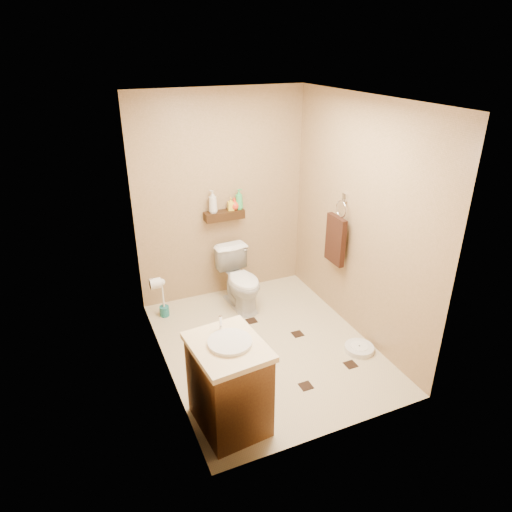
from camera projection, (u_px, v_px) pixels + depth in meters
name	position (u px, v px, depth m)	size (l,w,h in m)	color
ground	(266.00, 345.00, 4.66)	(2.50, 2.50, 0.00)	tan
wall_back	(221.00, 198.00, 5.18)	(2.00, 0.04, 2.40)	#A07F5B
wall_front	(344.00, 303.00, 3.11)	(2.00, 0.04, 2.40)	#A07F5B
wall_left	(158.00, 256.00, 3.79)	(0.04, 2.50, 2.40)	#A07F5B
wall_right	(359.00, 222.00, 4.51)	(0.04, 2.50, 2.40)	#A07F5B
ceiling	(269.00, 99.00, 3.63)	(2.00, 2.50, 0.02)	silver
wall_shelf	(224.00, 215.00, 5.19)	(0.46, 0.14, 0.10)	#321B0D
floor_accents	(275.00, 349.00, 4.60)	(1.25, 1.28, 0.01)	black
toilet	(241.00, 280.00, 5.22)	(0.38, 0.67, 0.68)	white
vanity	(229.00, 384.00, 3.56)	(0.58, 0.68, 0.89)	brown
bathroom_scale	(359.00, 348.00, 4.57)	(0.31, 0.31, 0.06)	silver
toilet_brush	(164.00, 303.00, 5.10)	(0.11, 0.11, 0.47)	#1B6A6E
towel_ring	(336.00, 238.00, 4.79)	(0.12, 0.30, 0.76)	silver
toilet_paper	(155.00, 283.00, 4.60)	(0.12, 0.11, 0.12)	silver
bottle_a	(213.00, 202.00, 5.07)	(0.10, 0.10, 0.26)	beige
bottle_b	(231.00, 204.00, 5.17)	(0.07, 0.07, 0.15)	yellow
bottle_c	(234.00, 204.00, 5.19)	(0.11, 0.11, 0.14)	red
bottle_d	(239.00, 199.00, 5.19)	(0.09, 0.09, 0.24)	#39AC5A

